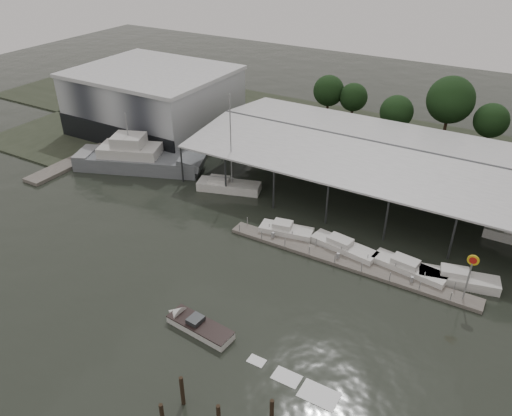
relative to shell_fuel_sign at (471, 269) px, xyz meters
The scene contains 16 objects.
ground 29.06m from the shell_fuel_sign, 159.69° to the right, with size 200.00×200.00×0.00m, color black.
land_strip_far 42.05m from the shell_fuel_sign, 130.15° to the left, with size 140.00×30.00×0.30m.
land_strip_west 70.03m from the shell_fuel_sign, 163.37° to the left, with size 20.00×40.00×0.30m.
storage_warehouse 58.52m from the shell_fuel_sign, 160.06° to the left, with size 24.50×20.50×10.50m.
covered_boat_shed 20.71m from the shell_fuel_sign, 119.05° to the left, with size 58.24×24.00×6.96m.
trawler_dock 57.26m from the shell_fuel_sign, behind, with size 3.00×18.00×0.50m.
floating_dock 12.57m from the shell_fuel_sign, behind, with size 28.00×2.00×1.40m.
shell_fuel_sign is the anchor object (origin of this frame).
grey_trawler 47.58m from the shell_fuel_sign, behind, with size 19.60×11.74×8.84m.
white_sailboat 33.19m from the shell_fuel_sign, 166.72° to the left, with size 8.93×5.06×13.72m.
speedboat_underway 26.10m from the shell_fuel_sign, 141.74° to the right, with size 18.16×3.61×2.00m.
moored_cruiser_0 20.57m from the shell_fuel_sign, behind, with size 6.49×3.29×1.70m.
moored_cruiser_1 13.72m from the shell_fuel_sign, behind, with size 7.84×3.31×1.70m.
moored_cruiser_2 6.93m from the shell_fuel_sign, 162.89° to the left, with size 8.03×3.20×1.70m.
moored_cruiser_3 4.37m from the shell_fuel_sign, 111.13° to the left, with size 8.14×3.94×1.70m.
horizon_tree_line 38.36m from the shell_fuel_sign, 93.62° to the left, with size 64.49×10.15×11.13m.
Camera 1 is at (28.45, -32.24, 32.57)m, focal length 35.00 mm.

